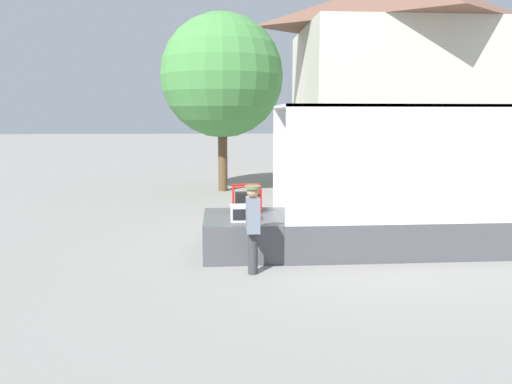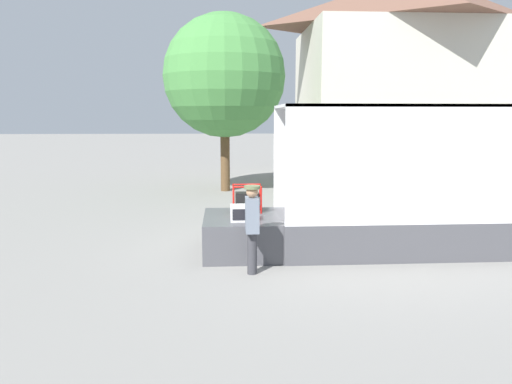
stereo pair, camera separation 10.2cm
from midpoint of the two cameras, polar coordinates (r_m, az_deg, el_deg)
name	(u,v)px [view 1 (the left image)]	position (r m, az deg, el deg)	size (l,w,h in m)	color
ground_plane	(278,251)	(10.90, 2.29, -6.80)	(160.00, 160.00, 0.00)	gray
box_truck	(479,203)	(12.03, 23.88, -1.15)	(7.44, 2.18, 3.14)	navy
tailgate_deck	(241,234)	(10.74, -1.96, -4.85)	(1.60, 2.07, 0.79)	#4C4C51
microwave	(243,213)	(10.15, -1.84, -2.41)	(0.49, 0.35, 0.33)	white
portable_generator	(247,202)	(11.09, -1.24, -1.13)	(0.64, 0.44, 0.61)	black
worker_person	(253,221)	(9.13, -0.68, -3.28)	(0.30, 0.44, 1.65)	#38383D
house_backdrop	(408,77)	(24.51, 16.90, 12.45)	(10.21, 7.31, 9.25)	beige
street_tree	(222,76)	(19.65, -4.06, 13.07)	(4.71, 4.71, 6.81)	brown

